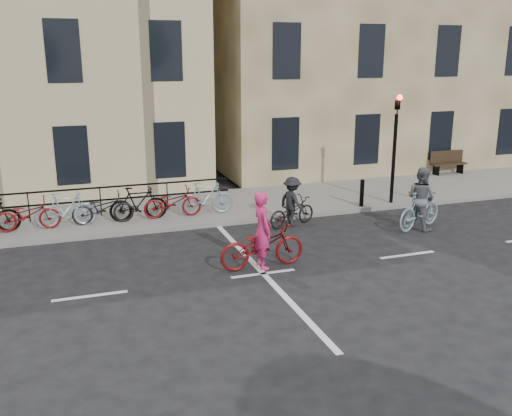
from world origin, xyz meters
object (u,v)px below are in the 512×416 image
object	(u,v)px
traffic_light	(395,135)
cyclist_grey	(420,204)
cyclist_dark	(292,207)
bench	(448,161)
cyclist_pink	(262,242)

from	to	relation	value
traffic_light	cyclist_grey	distance (m)	3.04
cyclist_grey	cyclist_dark	size ratio (longest dim) A/B	1.11
bench	cyclist_dark	xyz separation A→B (m)	(-8.86, -4.34, -0.08)
bench	cyclist_dark	bearing A→B (deg)	-153.92
bench	cyclist_pink	bearing A→B (deg)	-146.10
traffic_light	cyclist_pink	size ratio (longest dim) A/B	1.79
bench	cyclist_dark	world-z (taller)	cyclist_dark
traffic_light	cyclist_dark	size ratio (longest dim) A/B	2.16
bench	cyclist_pink	xyz separation A→B (m)	(-10.88, -7.31, -0.01)
bench	traffic_light	bearing A→B (deg)	-144.75
cyclist_grey	cyclist_pink	bearing A→B (deg)	83.56
traffic_light	bench	distance (m)	6.14
cyclist_pink	bench	bearing A→B (deg)	-58.16
cyclist_pink	cyclist_dark	bearing A→B (deg)	-36.20
cyclist_grey	traffic_light	bearing A→B (deg)	-34.35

